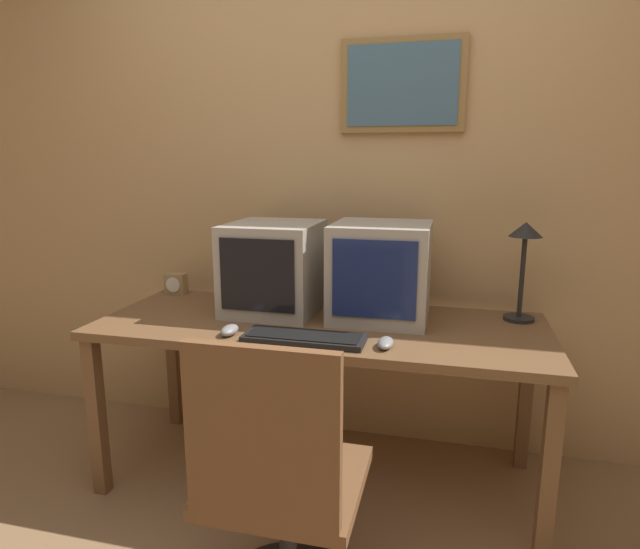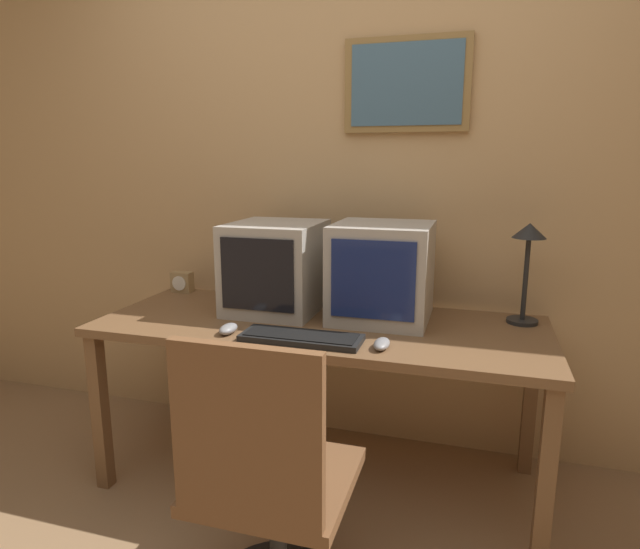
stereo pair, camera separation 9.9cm
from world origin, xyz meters
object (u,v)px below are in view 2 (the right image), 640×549
at_px(monitor_left, 276,267).
at_px(mouse_near_keyboard, 382,344).
at_px(mouse_far_corner, 228,329).
at_px(desk_clock, 182,282).
at_px(keyboard_main, 301,337).
at_px(monitor_right, 382,272).
at_px(office_chair, 269,503).
at_px(desk_lamp, 528,251).

distance_m(monitor_left, mouse_near_keyboard, 0.69).
distance_m(mouse_far_corner, desk_clock, 0.76).
height_order(keyboard_main, mouse_far_corner, mouse_far_corner).
relative_size(monitor_right, office_chair, 0.44).
distance_m(keyboard_main, mouse_near_keyboard, 0.31).
bearing_deg(monitor_left, desk_clock, 163.87).
xyz_separation_m(monitor_left, keyboard_main, (0.24, -0.37, -0.19)).
relative_size(desk_clock, office_chair, 0.11).
xyz_separation_m(monitor_right, keyboard_main, (-0.24, -0.37, -0.19)).
distance_m(mouse_far_corner, office_chair, 0.72).
bearing_deg(desk_lamp, monitor_right, -169.91).
xyz_separation_m(desk_lamp, office_chair, (-0.75, -0.98, -0.64)).
bearing_deg(mouse_near_keyboard, desk_lamp, 42.98).
distance_m(mouse_near_keyboard, office_chair, 0.66).
distance_m(monitor_left, keyboard_main, 0.48).
distance_m(desk_clock, office_chair, 1.43).
relative_size(mouse_near_keyboard, desk_clock, 1.10).
xyz_separation_m(keyboard_main, mouse_far_corner, (-0.30, -0.00, 0.01)).
bearing_deg(monitor_right, mouse_near_keyboard, -79.28).
relative_size(mouse_near_keyboard, desk_lamp, 0.28).
bearing_deg(desk_clock, office_chair, -49.52).
height_order(mouse_far_corner, desk_clock, desk_clock).
bearing_deg(monitor_left, monitor_right, -0.01).
relative_size(monitor_left, mouse_near_keyboard, 3.77).
bearing_deg(desk_lamp, keyboard_main, -149.68).
xyz_separation_m(mouse_far_corner, desk_clock, (-0.53, 0.54, 0.03)).
height_order(monitor_left, monitor_right, monitor_right).
xyz_separation_m(mouse_near_keyboard, desk_lamp, (0.51, 0.47, 0.29)).
relative_size(mouse_near_keyboard, mouse_far_corner, 1.07).
height_order(desk_clock, desk_lamp, desk_lamp).
bearing_deg(mouse_near_keyboard, monitor_left, 145.96).
height_order(desk_clock, office_chair, office_chair).
height_order(mouse_near_keyboard, office_chair, office_chair).
distance_m(keyboard_main, mouse_far_corner, 0.30).
bearing_deg(office_chair, monitor_right, 79.15).
xyz_separation_m(keyboard_main, desk_lamp, (0.81, 0.47, 0.29)).
bearing_deg(monitor_left, desk_lamp, 5.56).
relative_size(mouse_far_corner, desk_lamp, 0.26).
xyz_separation_m(keyboard_main, office_chair, (0.07, -0.51, -0.34)).
height_order(mouse_near_keyboard, desk_clock, desk_clock).
bearing_deg(keyboard_main, office_chair, -82.48).
bearing_deg(mouse_far_corner, desk_lamp, 23.24).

